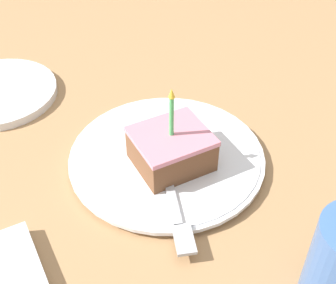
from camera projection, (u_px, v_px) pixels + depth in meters
ground_plane at (150, 177)px, 0.70m from camera, size 2.40×2.40×0.04m
plate at (168, 159)px, 0.69m from camera, size 0.29×0.29×0.02m
cake_slice at (171, 148)px, 0.65m from camera, size 0.09×0.10×0.13m
fork at (176, 205)px, 0.61m from camera, size 0.18×0.08×0.00m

